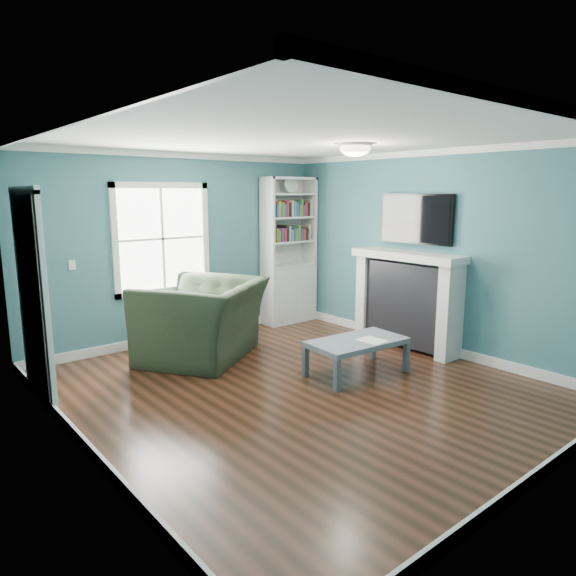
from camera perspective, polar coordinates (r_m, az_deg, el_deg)
floor at (r=5.61m, az=1.21°, el=-11.03°), size 5.00×5.00×0.00m
room_walls at (r=5.24m, az=1.28°, el=5.26°), size 5.00×5.00×5.00m
trim at (r=5.28m, az=1.27°, el=1.53°), size 4.50×5.00×2.60m
window at (r=7.17m, az=-13.78°, el=5.34°), size 1.40×0.06×1.50m
bookshelf at (r=8.20m, az=0.07°, el=2.56°), size 0.90×0.35×2.31m
fireplace at (r=7.03m, az=13.07°, el=-1.44°), size 0.44×1.58×1.30m
tv at (r=6.99m, az=14.05°, el=7.46°), size 0.06×1.10×0.65m
door at (r=5.56m, az=-26.57°, el=-0.85°), size 0.12×0.98×2.17m
ceiling_fixture at (r=5.93m, az=7.48°, el=15.15°), size 0.38×0.38×0.15m
light_switch at (r=6.76m, az=-22.86°, el=2.38°), size 0.08×0.01×0.12m
recliner at (r=6.52m, az=-9.43°, el=-2.10°), size 1.78×1.64×1.30m
coffee_table at (r=5.96m, az=7.68°, el=-6.20°), size 1.17×0.70×0.41m
paper_sheet at (r=5.94m, az=9.33°, el=-5.76°), size 0.26×0.32×0.00m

